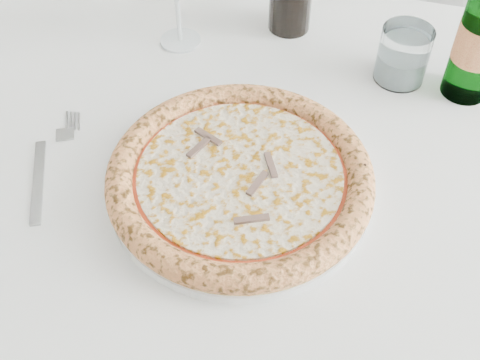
{
  "coord_description": "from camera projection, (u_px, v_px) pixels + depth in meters",
  "views": [
    {
      "loc": [
        -0.02,
        -0.76,
        1.32
      ],
      "look_at": [
        -0.12,
        -0.29,
        0.78
      ],
      "focal_mm": 45.0,
      "sensor_mm": 36.0,
      "label": 1
    }
  ],
  "objects": [
    {
      "name": "floor",
      "position": [
        310.0,
        309.0,
        1.49
      ],
      "size": [
        5.0,
        6.0,
        0.02
      ],
      "primitive_type": "cube",
      "color": "gray",
      "rests_on": "ground"
    },
    {
      "name": "dining_table",
      "position": [
        254.0,
        183.0,
        0.88
      ],
      "size": [
        1.38,
        0.88,
        0.76
      ],
      "color": "brown",
      "rests_on": "floor"
    },
    {
      "name": "plate",
      "position": [
        240.0,
        186.0,
        0.73
      ],
      "size": [
        0.32,
        0.32,
        0.02
      ],
      "color": "white",
      "rests_on": "dining_table"
    },
    {
      "name": "pizza",
      "position": [
        240.0,
        176.0,
        0.72
      ],
      "size": [
        0.32,
        0.32,
        0.03
      ],
      "color": "#DBBB64",
      "rests_on": "plate"
    },
    {
      "name": "fork",
      "position": [
        47.0,
        166.0,
        0.76
      ],
      "size": [
        0.06,
        0.19,
        0.0
      ],
      "color": "#969798",
      "rests_on": "dining_table"
    },
    {
      "name": "tumbler",
      "position": [
        402.0,
        58.0,
        0.86
      ],
      "size": [
        0.07,
        0.07,
        0.08
      ],
      "color": "white",
      "rests_on": "dining_table"
    }
  ]
}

